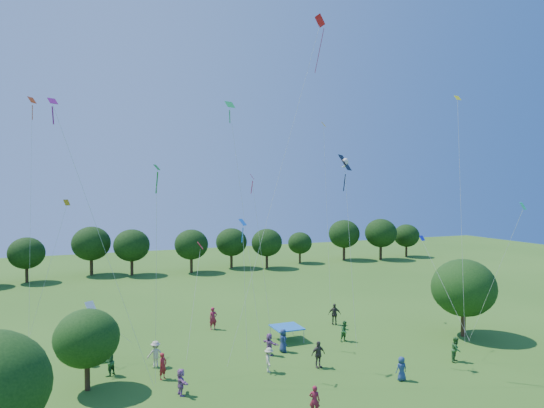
{
  "coord_description": "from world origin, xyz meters",
  "views": [
    {
      "loc": [
        -11.12,
        -12.92,
        12.02
      ],
      "look_at": [
        0.0,
        14.0,
        11.0
      ],
      "focal_mm": 32.0,
      "sensor_mm": 36.0,
      "label": 1
    }
  ],
  "objects_px": {
    "near_tree_east": "(464,288)",
    "pirate_kite": "(345,165)",
    "red_high_kite": "(307,75)",
    "tent_red_stripe": "(84,344)",
    "tent_blue": "(287,327)",
    "near_tree_north": "(87,338)"
  },
  "relations": [
    {
      "from": "near_tree_east",
      "to": "pirate_kite",
      "type": "distance_m",
      "value": 14.97
    },
    {
      "from": "near_tree_east",
      "to": "red_high_kite",
      "type": "xyz_separation_m",
      "value": [
        -14.57,
        -0.89,
        15.46
      ]
    },
    {
      "from": "tent_red_stripe",
      "to": "near_tree_east",
      "type": "bearing_deg",
      "value": -12.13
    },
    {
      "from": "pirate_kite",
      "to": "red_high_kite",
      "type": "relative_size",
      "value": 0.58
    },
    {
      "from": "near_tree_east",
      "to": "pirate_kite",
      "type": "bearing_deg",
      "value": -176.64
    },
    {
      "from": "red_high_kite",
      "to": "tent_blue",
      "type": "bearing_deg",
      "value": 79.63
    },
    {
      "from": "near_tree_east",
      "to": "tent_red_stripe",
      "type": "distance_m",
      "value": 29.17
    },
    {
      "from": "near_tree_north",
      "to": "near_tree_east",
      "type": "bearing_deg",
      "value": -0.9
    },
    {
      "from": "near_tree_north",
      "to": "near_tree_east",
      "type": "xyz_separation_m",
      "value": [
        28.32,
        -0.44,
        0.82
      ]
    },
    {
      "from": "near_tree_east",
      "to": "tent_red_stripe",
      "type": "bearing_deg",
      "value": 167.87
    },
    {
      "from": "tent_red_stripe",
      "to": "red_high_kite",
      "type": "height_order",
      "value": "red_high_kite"
    },
    {
      "from": "near_tree_north",
      "to": "red_high_kite",
      "type": "distance_m",
      "value": 21.35
    },
    {
      "from": "tent_blue",
      "to": "pirate_kite",
      "type": "height_order",
      "value": "pirate_kite"
    },
    {
      "from": "near_tree_north",
      "to": "tent_red_stripe",
      "type": "relative_size",
      "value": 2.19
    },
    {
      "from": "tent_red_stripe",
      "to": "tent_blue",
      "type": "bearing_deg",
      "value": -6.43
    },
    {
      "from": "near_tree_north",
      "to": "near_tree_east",
      "type": "height_order",
      "value": "near_tree_east"
    },
    {
      "from": "near_tree_east",
      "to": "pirate_kite",
      "type": "relative_size",
      "value": 0.48
    },
    {
      "from": "pirate_kite",
      "to": "red_high_kite",
      "type": "distance_m",
      "value": 6.62
    },
    {
      "from": "near_tree_east",
      "to": "near_tree_north",
      "type": "bearing_deg",
      "value": 179.1
    },
    {
      "from": "red_high_kite",
      "to": "pirate_kite",
      "type": "bearing_deg",
      "value": 4.02
    },
    {
      "from": "near_tree_north",
      "to": "tent_red_stripe",
      "type": "distance_m",
      "value": 6.02
    },
    {
      "from": "tent_red_stripe",
      "to": "red_high_kite",
      "type": "distance_m",
      "value": 24.01
    }
  ]
}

